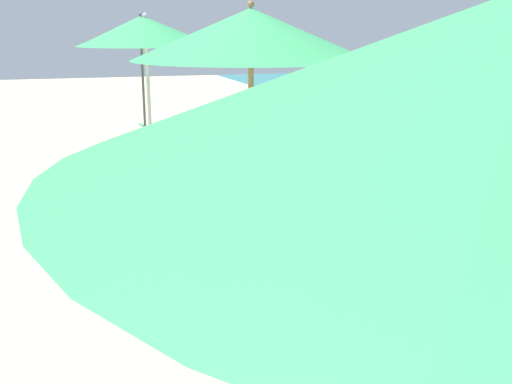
{
  "coord_description": "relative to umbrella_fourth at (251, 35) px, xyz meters",
  "views": [
    {
      "loc": [
        -1.31,
        5.74,
        2.66
      ],
      "look_at": [
        0.55,
        11.67,
        0.98
      ],
      "focal_mm": 43.29,
      "sensor_mm": 36.0,
      "label": 1
    }
  ],
  "objects": [
    {
      "name": "umbrella_fourth",
      "position": [
        0.0,
        0.0,
        0.0
      ],
      "size": [
        2.07,
        2.07,
        2.87
      ],
      "color": "olive",
      "rests_on": "ground"
    },
    {
      "name": "lounger_fourth_shoreside",
      "position": [
        0.63,
        1.23,
        -2.33
      ],
      "size": [
        1.35,
        0.62,
        0.53
      ],
      "rotation": [
        0.0,
        0.0,
        0.03
      ],
      "color": "#4CA572",
      "rests_on": "ground"
    },
    {
      "name": "lounger_fourth_inland",
      "position": [
        0.98,
        -1.19,
        -2.32
      ],
      "size": [
        1.56,
        0.74,
        0.59
      ],
      "rotation": [
        0.0,
        0.0,
        -0.03
      ],
      "color": "#4CA572",
      "rests_on": "ground"
    },
    {
      "name": "umbrella_fifth",
      "position": [
        -0.41,
        3.63,
        -0.01
      ],
      "size": [
        1.92,
        1.92,
        2.84
      ],
      "color": "silver",
      "rests_on": "ground"
    },
    {
      "name": "lounger_fifth_shoreside",
      "position": [
        0.03,
        4.55,
        -2.34
      ],
      "size": [
        1.6,
        0.85,
        0.49
      ],
      "rotation": [
        0.0,
        0.0,
        -0.1
      ],
      "color": "#4CA572",
      "rests_on": "ground"
    },
    {
      "name": "lounger_fifth_inland",
      "position": [
        0.62,
        2.5,
        -2.28
      ],
      "size": [
        1.6,
        0.83,
        0.6
      ],
      "rotation": [
        0.0,
        0.0,
        -0.18
      ],
      "color": "#4CA572",
      "rests_on": "ground"
    },
    {
      "name": "umbrella_farthest",
      "position": [
        -0.02,
        7.39,
        -0.0
      ],
      "size": [
        2.22,
        2.22,
        2.9
      ],
      "color": "#4C4C51",
      "rests_on": "ground"
    },
    {
      "name": "lounger_farthest_shoreside",
      "position": [
        0.67,
        8.45,
        -2.25
      ],
      "size": [
        1.43,
        0.89,
        0.59
      ],
      "rotation": [
        0.0,
        0.0,
        0.23
      ],
      "color": "#4CA572",
      "rests_on": "ground"
    },
    {
      "name": "lounger_farthest_inland",
      "position": [
        0.6,
        6.18,
        -2.31
      ],
      "size": [
        1.37,
        0.72,
        0.6
      ],
      "rotation": [
        0.0,
        0.0,
        -0.05
      ],
      "color": "#4CA572",
      "rests_on": "ground"
    }
  ]
}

